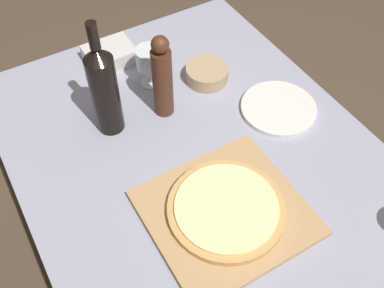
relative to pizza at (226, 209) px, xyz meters
The scene contains 10 objects.
ground_plane 0.82m from the pizza, 77.71° to the left, with size 12.00×12.00×0.00m, color #4C3D2D.
dining_table 0.22m from the pizza, 77.71° to the left, with size 0.95×1.29×0.77m.
cutting_board 0.02m from the pizza, 90.00° to the right, with size 0.38×0.36×0.02m.
pizza is the anchor object (origin of this frame).
wine_bottle 0.45m from the pizza, 106.56° to the left, with size 0.08×0.08×0.36m.
pepper_mill 0.41m from the pizza, 84.66° to the left, with size 0.06×0.06×0.27m.
wine_glass 0.53m from the pizza, 83.39° to the left, with size 0.08×0.08×0.13m.
small_bowl 0.50m from the pizza, 63.85° to the left, with size 0.13×0.13×0.05m.
dinner_plate 0.41m from the pizza, 33.74° to the left, with size 0.23×0.23×0.01m.
food_container 0.69m from the pizza, 90.73° to the left, with size 0.16×0.12×0.05m.
Camera 1 is at (-0.40, -0.63, 1.76)m, focal length 42.00 mm.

